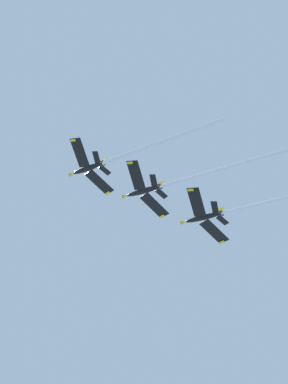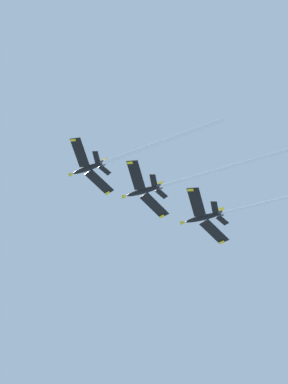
% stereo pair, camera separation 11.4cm
% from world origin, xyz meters
% --- Properties ---
extents(jet_lead, '(34.39, 38.17, 23.72)m').
position_xyz_m(jet_lead, '(-13.88, 3.11, 135.18)').
color(jet_lead, black).
extents(jet_second, '(35.45, 38.95, 24.69)m').
position_xyz_m(jet_second, '(-29.16, 2.75, 130.03)').
color(jet_second, black).
extents(jet_third, '(34.28, 38.68, 24.62)m').
position_xyz_m(jet_third, '(-45.67, 1.74, 126.17)').
color(jet_third, black).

